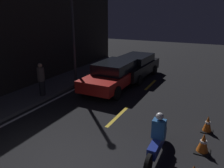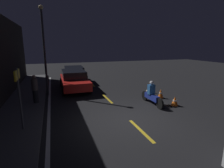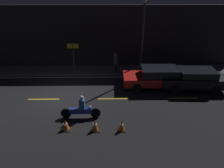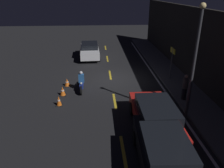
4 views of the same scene
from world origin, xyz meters
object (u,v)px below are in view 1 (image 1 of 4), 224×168
object	(u,v)px
van_black	(135,66)
taxi_red	(114,74)
traffic_cone_far	(208,124)
street_lamp	(73,28)
traffic_cone_mid	(203,143)
pedestrian	(41,79)
motorcycle	(157,140)

from	to	relation	value
van_black	taxi_red	bearing A→B (deg)	-4.58
traffic_cone_far	street_lamp	bearing A→B (deg)	74.84
traffic_cone_mid	street_lamp	size ratio (longest dim) A/B	0.11
traffic_cone_mid	pedestrian	size ratio (longest dim) A/B	0.38
van_black	motorcycle	distance (m)	8.17
motorcycle	traffic_cone_mid	size ratio (longest dim) A/B	3.59
taxi_red	street_lamp	world-z (taller)	street_lamp
van_black	traffic_cone_mid	distance (m)	8.05
traffic_cone_mid	pedestrian	bearing A→B (deg)	80.41
van_black	street_lamp	world-z (taller)	street_lamp
motorcycle	traffic_cone_far	size ratio (longest dim) A/B	3.65
traffic_cone_mid	taxi_red	bearing A→B (deg)	50.42
taxi_red	street_lamp	distance (m)	3.23
taxi_red	motorcycle	distance (m)	6.20
van_black	traffic_cone_mid	size ratio (longest dim) A/B	7.32
van_black	street_lamp	size ratio (longest dim) A/B	0.77
traffic_cone_far	pedestrian	xyz separation A→B (m)	(-0.08, 7.48, 0.63)
traffic_cone_far	street_lamp	size ratio (longest dim) A/B	0.10
taxi_red	van_black	bearing A→B (deg)	173.16
traffic_cone_mid	traffic_cone_far	bearing A→B (deg)	-1.43
taxi_red	motorcycle	bearing A→B (deg)	37.72
taxi_red	street_lamp	xyz separation A→B (m)	(-0.88, 1.91, 2.45)
pedestrian	van_black	bearing A→B (deg)	-27.94
street_lamp	traffic_cone_far	bearing A→B (deg)	-105.16
motorcycle	traffic_cone_mid	bearing A→B (deg)	-54.88
motorcycle	pedestrian	size ratio (longest dim) A/B	1.37
van_black	traffic_cone_far	distance (m)	7.02
taxi_red	traffic_cone_mid	size ratio (longest dim) A/B	7.50
taxi_red	traffic_cone_far	world-z (taller)	taxi_red
traffic_cone_far	traffic_cone_mid	bearing A→B (deg)	178.57
van_black	traffic_cone_mid	bearing A→B (deg)	37.72
motorcycle	taxi_red	bearing A→B (deg)	37.12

